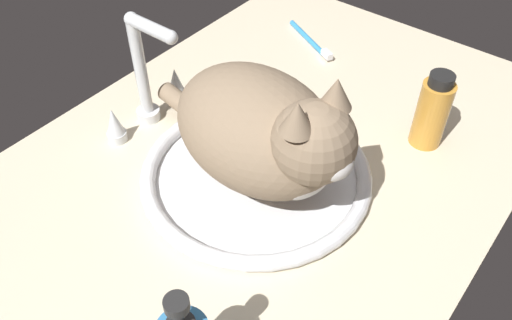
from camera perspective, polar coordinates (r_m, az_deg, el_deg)
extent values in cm
cube|color=beige|center=(84.56, 0.12, -1.46)|extent=(106.69, 68.75, 3.00)
torus|color=white|center=(80.88, 0.00, -1.44)|extent=(34.92, 34.92, 2.33)
cylinder|color=white|center=(81.50, 0.00, -1.86)|extent=(31.43, 31.43, 0.60)
cylinder|color=silver|center=(93.49, -11.37, 4.83)|extent=(4.00, 4.00, 1.82)
cylinder|color=silver|center=(87.91, -12.23, 9.58)|extent=(2.00, 2.00, 17.11)
sphere|color=silver|center=(83.46, -13.13, 14.40)|extent=(2.20, 2.20, 2.20)
cylinder|color=silver|center=(80.69, -11.16, 13.62)|extent=(2.00, 8.11, 2.00)
sphere|color=silver|center=(78.03, -9.07, 12.77)|extent=(2.10, 2.10, 2.10)
cylinder|color=silver|center=(90.45, -14.55, 2.50)|extent=(3.20, 3.20, 1.60)
cone|color=silver|center=(88.44, -14.91, 4.02)|extent=(2.88, 2.88, 4.73)
cylinder|color=silver|center=(97.08, -8.38, 6.90)|extent=(3.20, 3.20, 1.60)
cone|color=silver|center=(95.21, -8.57, 8.41)|extent=(2.88, 2.88, 4.73)
ellipsoid|color=#8C755B|center=(74.68, 0.00, 3.39)|extent=(23.15, 29.07, 15.70)
sphere|color=#8C755B|center=(66.28, 6.13, 1.88)|extent=(10.99, 10.99, 10.99)
cone|color=#8C755B|center=(64.52, 8.55, 7.08)|extent=(4.18, 4.18, 4.12)
cone|color=#8C755B|center=(60.51, 4.41, 4.59)|extent=(4.18, 4.18, 4.12)
ellipsoid|color=silver|center=(65.21, 8.69, -0.65)|extent=(5.10, 4.02, 3.52)
ellipsoid|color=silver|center=(70.52, 5.04, -0.73)|extent=(11.56, 8.99, 8.63)
cylinder|color=#8C755B|center=(88.43, -7.04, 5.34)|extent=(5.42, 13.99, 3.20)
cylinder|color=gold|center=(88.51, 18.18, 4.65)|extent=(5.09, 5.09, 11.32)
cylinder|color=black|center=(84.70, 19.16, 8.05)|extent=(3.81, 3.81, 1.80)
cylinder|color=black|center=(52.88, -8.22, -16.10)|extent=(1.10, 1.10, 2.92)
cylinder|color=black|center=(51.11, -8.46, -14.96)|extent=(2.47, 2.47, 1.20)
cylinder|color=#338CD1|center=(112.88, 5.44, 12.87)|extent=(6.82, 12.22, 1.00)
cube|color=white|center=(106.93, 7.54, 11.09)|extent=(2.24, 2.86, 1.20)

